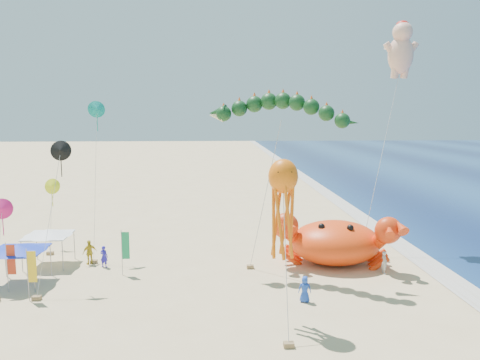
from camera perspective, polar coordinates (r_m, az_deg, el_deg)
The scene contains 11 objects.
ground at distance 32.24m, azimuth 3.84°, elevation -12.00°, with size 320.00×320.00×0.00m, color #D1B784.
foam_strip at distance 35.71m, azimuth 23.67°, elevation -10.64°, with size 320.00×320.00×0.00m, color silver.
crab_inflatable at distance 35.50m, azimuth 11.58°, elevation -7.29°, with size 9.05×6.96×3.96m.
dragon_kite at distance 31.74m, azimuth 4.79°, elevation 8.03°, with size 9.92×4.80×12.14m.
cherub_kite at distance 41.94m, azimuth 19.04°, elevation 14.92°, with size 5.42×5.22×18.56m.
octopus_kite at distance 24.34m, azimuth 5.25°, elevation -2.62°, with size 1.55×3.73×8.77m.
canopy_blue at distance 33.84m, azimuth -25.47°, elevation -7.47°, with size 3.60×3.60×2.71m.
canopy_white at distance 37.11m, azimuth -22.35°, elevation -5.96°, with size 3.37×3.37×2.71m.
feather_flags at distance 33.51m, azimuth -23.79°, elevation -8.28°, with size 11.62×5.62×3.20m.
beachgoers at distance 33.54m, azimuth -16.45°, elevation -10.01°, with size 29.50×9.57×1.82m.
small_kites at distance 35.57m, azimuth -23.18°, elevation 0.40°, with size 8.36×13.17×12.08m.
Camera 1 is at (-3.85, -30.03, 11.07)m, focal length 35.00 mm.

